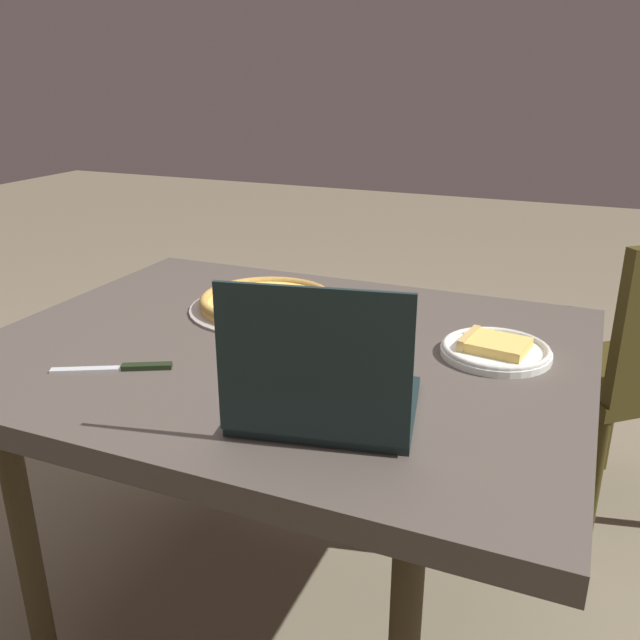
{
  "coord_description": "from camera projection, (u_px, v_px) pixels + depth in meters",
  "views": [
    {
      "loc": [
        0.57,
        -1.16,
        1.27
      ],
      "look_at": [
        0.07,
        0.03,
        0.79
      ],
      "focal_mm": 37.43,
      "sensor_mm": 36.0,
      "label": 1
    }
  ],
  "objects": [
    {
      "name": "pizza_tray",
      "position": [
        267.0,
        302.0,
        1.59
      ],
      "size": [
        0.37,
        0.37,
        0.04
      ],
      "color": "#A99E99",
      "rests_on": "dining_table"
    },
    {
      "name": "pizza_plate",
      "position": [
        495.0,
        349.0,
        1.33
      ],
      "size": [
        0.22,
        0.22,
        0.04
      ],
      "color": "white",
      "rests_on": "dining_table"
    },
    {
      "name": "laptop",
      "position": [
        324.0,
        392.0,
        1.07
      ],
      "size": [
        0.33,
        0.3,
        0.26
      ],
      "color": "#182829",
      "rests_on": "dining_table"
    },
    {
      "name": "dining_table",
      "position": [
        283.0,
        370.0,
        1.42
      ],
      "size": [
        1.24,
        0.97,
        0.73
      ],
      "color": "#4B433C",
      "rests_on": "ground_plane"
    },
    {
      "name": "table_knife",
      "position": [
        124.0,
        368.0,
        1.27
      ],
      "size": [
        0.21,
        0.12,
        0.01
      ],
      "color": "silver",
      "rests_on": "dining_table"
    },
    {
      "name": "ground_plane",
      "position": [
        289.0,
        617.0,
        1.65
      ],
      "size": [
        12.0,
        12.0,
        0.0
      ],
      "primitive_type": "plane",
      "color": "#7D715A"
    },
    {
      "name": "chair_far",
      "position": [
        636.0,
        368.0,
        1.83
      ],
      "size": [
        0.54,
        0.54,
        0.88
      ],
      "color": "#3A3112",
      "rests_on": "ground_plane"
    }
  ]
}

